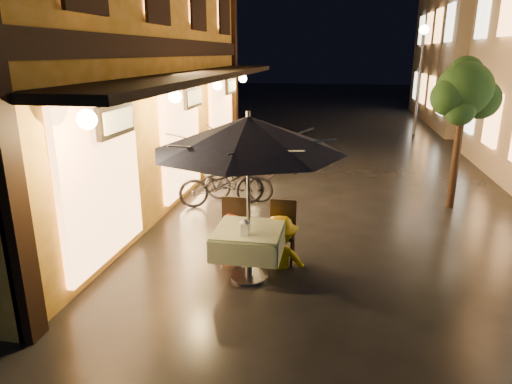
% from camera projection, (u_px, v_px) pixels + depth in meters
% --- Properties ---
extents(ground, '(90.00, 90.00, 0.00)m').
position_uv_depth(ground, '(334.00, 304.00, 6.06)').
color(ground, black).
rests_on(ground, ground).
extents(west_building, '(5.90, 11.40, 7.40)m').
position_uv_depth(west_building, '(74.00, 28.00, 9.71)').
color(west_building, gold).
rests_on(west_building, ground).
extents(east_building_far, '(7.30, 10.30, 7.30)m').
position_uv_depth(east_building_far, '(512.00, 42.00, 20.65)').
color(east_building_far, tan).
rests_on(east_building_far, ground).
extents(street_tree, '(1.43, 1.20, 3.15)m').
position_uv_depth(street_tree, '(465.00, 93.00, 9.18)').
color(street_tree, black).
rests_on(street_tree, ground).
extents(streetlamp_far, '(0.36, 0.36, 4.23)m').
position_uv_depth(streetlamp_far, '(421.00, 60.00, 17.87)').
color(streetlamp_far, '#59595E').
rests_on(streetlamp_far, ground).
extents(cafe_table, '(0.99, 0.99, 0.78)m').
position_uv_depth(cafe_table, '(249.00, 241.00, 6.62)').
color(cafe_table, '#59595E').
rests_on(cafe_table, ground).
extents(patio_umbrella, '(2.70, 2.70, 2.46)m').
position_uv_depth(patio_umbrella, '(248.00, 134.00, 6.16)').
color(patio_umbrella, '#59595E').
rests_on(patio_umbrella, ground).
extents(cafe_chair_left, '(0.42, 0.42, 0.97)m').
position_uv_depth(cafe_chair_left, '(233.00, 224.00, 7.39)').
color(cafe_chair_left, black).
rests_on(cafe_chair_left, ground).
extents(cafe_chair_right, '(0.42, 0.42, 0.97)m').
position_uv_depth(cafe_chair_right, '(282.00, 228.00, 7.26)').
color(cafe_chair_right, black).
rests_on(cafe_chair_right, ground).
extents(table_lantern, '(0.16, 0.16, 0.25)m').
position_uv_depth(table_lantern, '(245.00, 226.00, 6.29)').
color(table_lantern, white).
rests_on(table_lantern, cafe_table).
extents(person_orange, '(0.85, 0.73, 1.50)m').
position_uv_depth(person_orange, '(230.00, 215.00, 7.19)').
color(person_orange, '#DD5A2D').
rests_on(person_orange, ground).
extents(person_yellow, '(1.10, 0.74, 1.57)m').
position_uv_depth(person_yellow, '(280.00, 218.00, 6.98)').
color(person_yellow, '#E3B301').
rests_on(person_yellow, ground).
extents(bicycle_0, '(1.97, 1.37, 0.98)m').
position_uv_depth(bicycle_0, '(222.00, 184.00, 9.86)').
color(bicycle_0, black).
rests_on(bicycle_0, ground).
extents(bicycle_1, '(1.63, 0.57, 0.96)m').
position_uv_depth(bicycle_1, '(238.00, 180.00, 10.15)').
color(bicycle_1, black).
rests_on(bicycle_1, ground).
extents(bicycle_2, '(2.02, 1.04, 1.01)m').
position_uv_depth(bicycle_2, '(241.00, 162.00, 11.76)').
color(bicycle_2, black).
rests_on(bicycle_2, ground).
extents(bicycle_3, '(1.73, 0.62, 1.02)m').
position_uv_depth(bicycle_3, '(249.00, 154.00, 12.62)').
color(bicycle_3, black).
rests_on(bicycle_3, ground).
extents(bicycle_4, '(2.00, 1.06, 1.00)m').
position_uv_depth(bicycle_4, '(255.00, 152.00, 12.97)').
color(bicycle_4, black).
rests_on(bicycle_4, ground).
extents(bicycle_5, '(1.56, 0.74, 0.90)m').
position_uv_depth(bicycle_5, '(270.00, 144.00, 14.40)').
color(bicycle_5, black).
rests_on(bicycle_5, ground).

